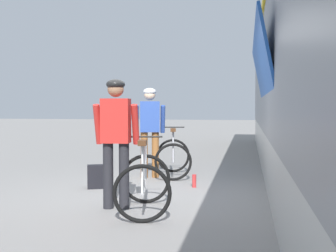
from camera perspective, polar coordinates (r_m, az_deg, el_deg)
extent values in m
plane|color=gray|center=(6.36, -2.32, -9.94)|extent=(80.00, 80.00, 0.00)
cube|color=#2356B2|center=(7.33, 13.24, 5.80)|extent=(0.38, 4.66, 1.67)
cube|color=black|center=(9.17, 12.76, 7.96)|extent=(0.04, 1.10, 0.80)
cylinder|color=#232328|center=(5.70, -8.29, -6.83)|extent=(0.14, 0.14, 0.90)
cylinder|color=#232328|center=(5.66, -6.11, -6.90)|extent=(0.14, 0.14, 0.90)
cube|color=red|center=(5.60, -7.25, 0.72)|extent=(0.40, 0.28, 0.60)
cylinder|color=red|center=(5.71, -9.71, 0.24)|extent=(0.12, 0.27, 0.56)
cylinder|color=red|center=(5.60, -4.56, 0.22)|extent=(0.12, 0.27, 0.56)
sphere|color=#9E7051|center=(5.61, -7.27, 5.12)|extent=(0.22, 0.22, 0.22)
ellipsoid|color=black|center=(5.61, -7.28, 5.74)|extent=(0.28, 0.30, 0.14)
cylinder|color=#935B2D|center=(8.12, -3.32, -4.00)|extent=(0.14, 0.14, 0.90)
cylinder|color=#935B2D|center=(8.12, -1.76, -3.99)|extent=(0.14, 0.14, 0.90)
cube|color=#2D4C9E|center=(8.07, -2.55, 1.30)|extent=(0.43, 0.33, 0.60)
cylinder|color=#2D4C9E|center=(8.11, -4.40, 0.95)|extent=(0.15, 0.27, 0.56)
cylinder|color=#2D4C9E|center=(8.12, -0.73, 0.96)|extent=(0.15, 0.27, 0.56)
sphere|color=beige|center=(8.07, -2.56, 4.35)|extent=(0.22, 0.22, 0.22)
ellipsoid|color=white|center=(8.07, -2.56, 4.78)|extent=(0.32, 0.33, 0.14)
torus|color=black|center=(5.96, -3.09, -7.32)|extent=(0.71, 0.19, 0.71)
torus|color=black|center=(4.96, -3.62, -9.35)|extent=(0.71, 0.19, 0.71)
cylinder|color=white|center=(5.57, -3.26, -5.43)|extent=(0.17, 0.64, 0.63)
cylinder|color=white|center=(5.42, -3.33, -2.45)|extent=(0.21, 0.84, 0.04)
cylinder|color=white|center=(5.15, -3.49, -6.09)|extent=(0.09, 0.28, 0.62)
cylinder|color=white|center=(5.14, -3.51, -9.23)|extent=(0.10, 0.36, 0.08)
cylinder|color=white|center=(4.97, -3.59, -6.10)|extent=(0.05, 0.15, 0.56)
cylinder|color=white|center=(5.90, -3.11, -4.73)|extent=(0.05, 0.09, 0.55)
cylinder|color=black|center=(5.84, -3.13, -1.50)|extent=(0.48, 0.12, 0.02)
cube|color=#4C2D19|center=(4.96, -3.59, -2.33)|extent=(0.15, 0.26, 0.06)
torus|color=black|center=(8.77, 0.69, -4.13)|extent=(0.71, 0.18, 0.71)
torus|color=black|center=(7.76, 0.71, -5.01)|extent=(0.71, 0.18, 0.71)
cylinder|color=silver|center=(8.39, 0.70, -2.73)|extent=(0.16, 0.64, 0.63)
cylinder|color=silver|center=(8.25, 0.70, -0.72)|extent=(0.19, 0.84, 0.04)
cylinder|color=silver|center=(7.97, 0.71, -3.01)|extent=(0.09, 0.28, 0.62)
cylinder|color=silver|center=(7.94, 0.71, -5.03)|extent=(0.09, 0.36, 0.08)
cylinder|color=silver|center=(7.79, 0.71, -2.95)|extent=(0.05, 0.15, 0.56)
cylinder|color=silver|center=(8.72, 0.70, -2.35)|extent=(0.05, 0.09, 0.55)
cylinder|color=black|center=(8.67, 0.70, -0.16)|extent=(0.48, 0.11, 0.02)
cube|color=#4C2D19|center=(7.79, 0.71, -0.54)|extent=(0.14, 0.25, 0.06)
cube|color=black|center=(7.17, -10.00, -6.93)|extent=(0.33, 0.27, 0.40)
cylinder|color=red|center=(7.17, 3.66, -7.61)|extent=(0.07, 0.07, 0.22)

